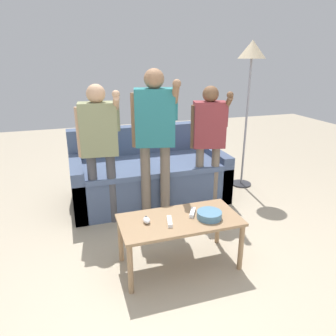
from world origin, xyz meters
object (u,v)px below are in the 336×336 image
(couch, at_px, (148,175))
(floor_lamp, at_px, (251,61))
(player_right, at_px, (209,134))
(player_left, at_px, (99,140))
(snack_bowl, at_px, (209,215))
(coffee_table, at_px, (180,225))
(player_center, at_px, (155,129))
(game_remote_wand_near, at_px, (193,212))
(game_remote_nunchuk, at_px, (147,220))
(game_remote_wand_far, at_px, (170,221))

(couch, bearing_deg, floor_lamp, 0.53)
(player_right, bearing_deg, player_left, -179.20)
(snack_bowl, bearing_deg, player_right, 66.26)
(couch, bearing_deg, player_left, -142.58)
(coffee_table, xyz_separation_m, player_center, (0.04, 0.90, 0.63))
(player_left, distance_m, game_remote_wand_near, 1.23)
(game_remote_wand_near, bearing_deg, game_remote_nunchuk, -176.78)
(floor_lamp, bearing_deg, player_left, -166.30)
(floor_lamp, bearing_deg, game_remote_wand_near, -133.35)
(player_left, height_order, game_remote_wand_near, player_left)
(player_center, xyz_separation_m, game_remote_wand_far, (-0.14, -0.94, -0.56))
(game_remote_nunchuk, distance_m, game_remote_wand_near, 0.42)
(couch, xyz_separation_m, game_remote_wand_far, (-0.20, -1.49, 0.16))
(player_right, xyz_separation_m, game_remote_wand_near, (-0.57, -0.95, -0.44))
(game_remote_nunchuk, bearing_deg, game_remote_wand_near, 3.22)
(game_remote_nunchuk, bearing_deg, coffee_table, -4.35)
(game_remote_wand_far, bearing_deg, player_center, 81.30)
(snack_bowl, bearing_deg, coffee_table, 165.02)
(player_center, bearing_deg, game_remote_wand_far, -98.70)
(game_remote_wand_far, bearing_deg, couch, 82.48)
(player_center, bearing_deg, game_remote_wand_near, -83.74)
(floor_lamp, bearing_deg, game_remote_nunchuk, -140.60)
(player_right, xyz_separation_m, game_remote_wand_far, (-0.81, -1.03, -0.44))
(game_remote_nunchuk, xyz_separation_m, floor_lamp, (1.75, 1.44, 1.20))
(player_center, bearing_deg, game_remote_nunchuk, -110.21)
(snack_bowl, relative_size, game_remote_wand_far, 1.31)
(coffee_table, bearing_deg, game_remote_nunchuk, 175.65)
(floor_lamp, bearing_deg, coffee_table, -135.18)
(game_remote_nunchuk, xyz_separation_m, game_remote_wand_far, (0.18, -0.06, -0.01))
(couch, relative_size, coffee_table, 1.85)
(coffee_table, relative_size, game_remote_wand_near, 6.64)
(game_remote_wand_far, bearing_deg, game_remote_nunchuk, 160.73)
(snack_bowl, xyz_separation_m, game_remote_nunchuk, (-0.52, 0.09, -0.01))
(coffee_table, bearing_deg, player_center, 87.43)
(floor_lamp, height_order, player_right, floor_lamp)
(snack_bowl, bearing_deg, game_remote_nunchuk, 170.67)
(couch, distance_m, coffee_table, 1.45)
(game_remote_nunchuk, bearing_deg, player_center, 69.79)
(game_remote_wand_far, bearing_deg, floor_lamp, 43.67)
(coffee_table, relative_size, game_remote_wand_far, 6.36)
(player_right, relative_size, game_remote_wand_near, 9.41)
(player_right, height_order, game_remote_wand_far, player_right)
(coffee_table, height_order, player_right, player_right)
(game_remote_nunchuk, height_order, game_remote_wand_near, game_remote_nunchuk)
(snack_bowl, xyz_separation_m, floor_lamp, (1.23, 1.53, 1.20))
(snack_bowl, distance_m, game_remote_wand_near, 0.15)
(player_right, bearing_deg, couch, 143.28)
(couch, height_order, game_remote_nunchuk, couch)
(couch, xyz_separation_m, floor_lamp, (1.38, 0.01, 1.38))
(coffee_table, distance_m, game_remote_nunchuk, 0.29)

